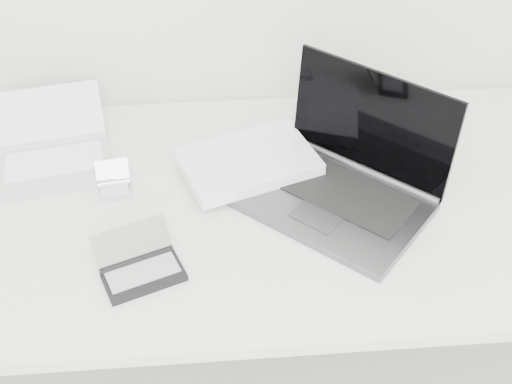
{
  "coord_description": "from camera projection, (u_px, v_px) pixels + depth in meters",
  "views": [
    {
      "loc": [
        -0.12,
        0.37,
        1.79
      ],
      "look_at": [
        -0.03,
        1.51,
        0.79
      ],
      "focal_mm": 50.0,
      "sensor_mm": 36.0,
      "label": 1
    }
  ],
  "objects": [
    {
      "name": "desk",
      "position": [
        268.0,
        215.0,
        1.62
      ],
      "size": [
        1.6,
        0.8,
        0.73
      ],
      "color": "white",
      "rests_on": "ground"
    },
    {
      "name": "palmtop_charcoal",
      "position": [
        140.0,
        267.0,
        1.41
      ],
      "size": [
        0.19,
        0.18,
        0.07
      ],
      "rotation": [
        0.0,
        0.0,
        0.37
      ],
      "color": "black",
      "rests_on": "desk"
    },
    {
      "name": "laptop_large",
      "position": [
        309.0,
        173.0,
        1.59
      ],
      "size": [
        0.6,
        0.5,
        0.27
      ],
      "rotation": [
        0.0,
        0.0,
        -0.72
      ],
      "color": "#585A5D",
      "rests_on": "desk"
    },
    {
      "name": "pda_silver",
      "position": [
        114.0,
        186.0,
        1.6
      ],
      "size": [
        0.08,
        0.09,
        0.06
      ],
      "rotation": [
        0.0,
        0.0,
        0.13
      ],
      "color": "silver",
      "rests_on": "desk"
    },
    {
      "name": "netbook_open_white",
      "position": [
        54.0,
        152.0,
        1.68
      ],
      "size": [
        0.31,
        0.36,
        0.09
      ],
      "rotation": [
        0.0,
        0.0,
        0.17
      ],
      "color": "silver",
      "rests_on": "desk"
    }
  ]
}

